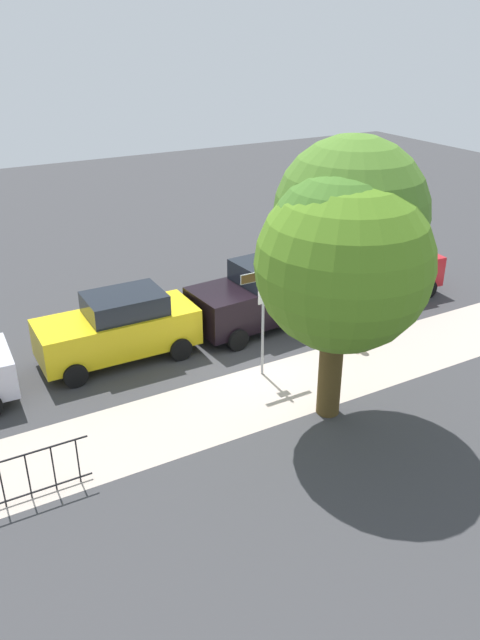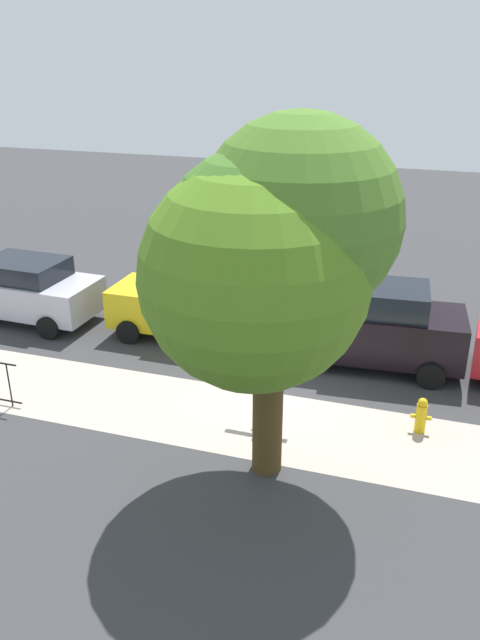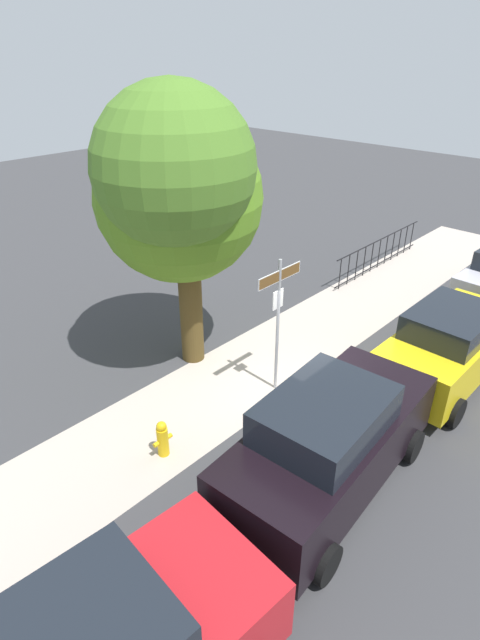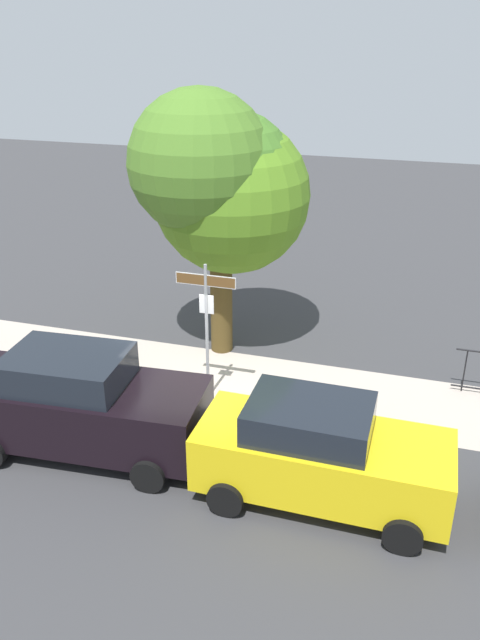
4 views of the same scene
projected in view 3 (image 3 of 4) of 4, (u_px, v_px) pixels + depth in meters
ground_plane at (288, 395)px, 11.30m from camera, size 60.00×60.00×0.00m
sidewalk_strip at (296, 341)px, 13.35m from camera, size 24.00×2.60×0.00m
street_sign at (279, 304)px, 10.52m from camera, size 1.32×0.07×3.17m
shade_tree at (181, 186)px, 10.77m from camera, size 4.11×4.13×6.46m
car_black at (329, 442)px, 8.50m from camera, size 4.75×2.30×2.08m
car_yellow at (450, 344)px, 11.41m from camera, size 4.35×1.98×1.91m
iron_fence at (379, 253)px, 17.49m from camera, size 5.39×0.04×1.07m
fire_hydrant at (163, 439)px, 9.51m from camera, size 0.42×0.22×0.78m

